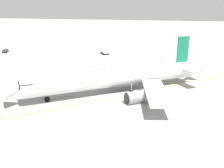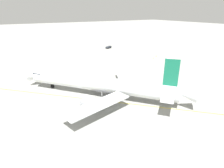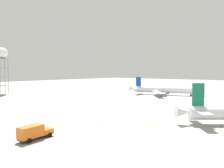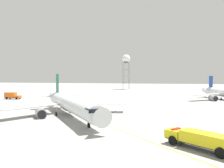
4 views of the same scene
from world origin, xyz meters
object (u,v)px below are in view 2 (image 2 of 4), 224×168
Objects in this scene: baggage_truck_truck at (109,47)px; safety_cone_mid at (156,56)px; pushback_tug_truck at (169,60)px; safety_cone_near at (153,58)px; airliner_main at (102,85)px.

baggage_truck_truck is 31.34m from safety_cone_mid.
safety_cone_mid is (29.92, 9.29, -0.44)m from baggage_truck_truck.
pushback_tug_truck is (40.01, 7.50, 0.09)m from baggage_truck_truck.
baggage_truck_truck is 7.81× the size of safety_cone_near.
baggage_truck_truck reaches higher than safety_cone_near.
baggage_truck_truck reaches higher than safety_cone_mid.
airliner_main reaches higher than baggage_truck_truck.
safety_cone_near is (-23.67, 39.41, -2.72)m from airliner_main.
pushback_tug_truck reaches higher than safety_cone_near.
safety_cone_mid is (-26.11, 43.59, -2.72)m from airliner_main.
pushback_tug_truck is 8.49× the size of safety_cone_mid.
pushback_tug_truck is 8.49× the size of safety_cone_near.
pushback_tug_truck is 8.02m from safety_cone_near.
pushback_tug_truck is at bearing -10.07° from safety_cone_mid.
safety_cone_mid is at bearing -135.33° from pushback_tug_truck.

